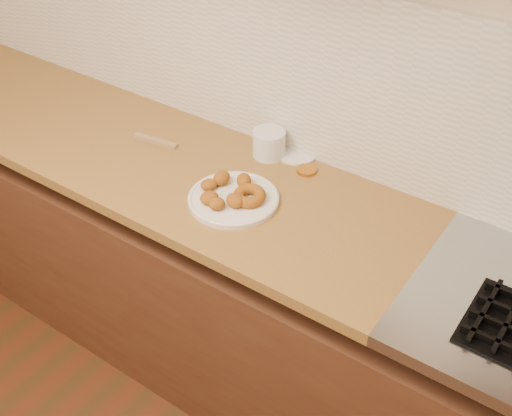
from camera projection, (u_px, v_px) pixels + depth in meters
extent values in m
cube|color=beige|center=(329.00, 32.00, 1.93)|extent=(4.00, 0.02, 2.70)
cube|color=#4D2D1B|center=(268.00, 315.00, 2.32)|extent=(3.60, 0.60, 0.77)
cube|color=olive|center=(120.00, 144.00, 2.31)|extent=(2.30, 0.62, 0.04)
cube|color=beige|center=(324.00, 79.00, 2.01)|extent=(3.60, 0.02, 0.60)
cube|color=black|center=(485.00, 310.00, 1.62)|extent=(0.01, 0.24, 0.02)
cube|color=black|center=(510.00, 349.00, 1.52)|extent=(0.24, 0.01, 0.02)
cube|color=black|center=(509.00, 320.00, 1.59)|extent=(0.01, 0.24, 0.02)
cylinder|color=silver|center=(233.00, 199.00, 2.00)|extent=(0.29, 0.29, 0.02)
torus|color=#94500B|center=(249.00, 196.00, 1.97)|extent=(0.13, 0.13, 0.05)
ellipsoid|color=#94500B|center=(222.00, 178.00, 2.04)|extent=(0.05, 0.06, 0.05)
ellipsoid|color=#94500B|center=(209.00, 185.00, 2.02)|extent=(0.06, 0.07, 0.03)
ellipsoid|color=#94500B|center=(209.00, 198.00, 1.96)|extent=(0.07, 0.07, 0.04)
ellipsoid|color=#94500B|center=(217.00, 204.00, 1.94)|extent=(0.07, 0.07, 0.04)
ellipsoid|color=#94500B|center=(244.00, 181.00, 2.03)|extent=(0.07, 0.08, 0.05)
ellipsoid|color=#94500B|center=(235.00, 200.00, 1.95)|extent=(0.07, 0.07, 0.04)
cylinder|color=silver|center=(269.00, 143.00, 2.19)|extent=(0.15, 0.15, 0.09)
cylinder|color=silver|center=(297.00, 155.00, 2.21)|extent=(0.17, 0.17, 0.01)
cylinder|color=#B87124|center=(306.00, 170.00, 2.13)|extent=(0.09, 0.09, 0.01)
cube|color=#94754C|center=(155.00, 141.00, 2.27)|extent=(0.18, 0.04, 0.01)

